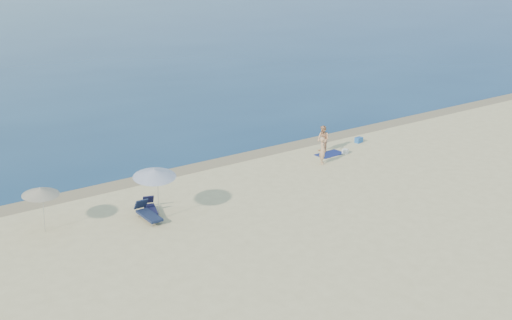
{
  "coord_description": "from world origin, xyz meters",
  "views": [
    {
      "loc": [
        -20.27,
        -10.36,
        11.97
      ],
      "look_at": [
        -1.19,
        16.0,
        1.0
      ],
      "focal_mm": 45.0,
      "sensor_mm": 36.0,
      "label": 1
    }
  ],
  "objects_px": {
    "person_right": "(323,139)",
    "umbrella_near": "(154,173)",
    "person_left": "(323,150)",
    "blue_cooler": "(359,140)"
  },
  "relations": [
    {
      "from": "person_left",
      "to": "blue_cooler",
      "type": "height_order",
      "value": "person_left"
    },
    {
      "from": "person_left",
      "to": "blue_cooler",
      "type": "distance_m",
      "value": 4.96
    },
    {
      "from": "person_right",
      "to": "umbrella_near",
      "type": "bearing_deg",
      "value": -75.32
    },
    {
      "from": "person_right",
      "to": "blue_cooler",
      "type": "xyz_separation_m",
      "value": [
        3.19,
        0.17,
        -0.65
      ]
    },
    {
      "from": "person_left",
      "to": "person_right",
      "type": "distance_m",
      "value": 2.1
    },
    {
      "from": "person_left",
      "to": "umbrella_near",
      "type": "xyz_separation_m",
      "value": [
        -11.37,
        -1.42,
        1.43
      ]
    },
    {
      "from": "blue_cooler",
      "to": "umbrella_near",
      "type": "relative_size",
      "value": 0.19
    },
    {
      "from": "person_left",
      "to": "umbrella_near",
      "type": "distance_m",
      "value": 11.55
    },
    {
      "from": "blue_cooler",
      "to": "umbrella_near",
      "type": "height_order",
      "value": "umbrella_near"
    },
    {
      "from": "umbrella_near",
      "to": "person_left",
      "type": "bearing_deg",
      "value": 24.39
    }
  ]
}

